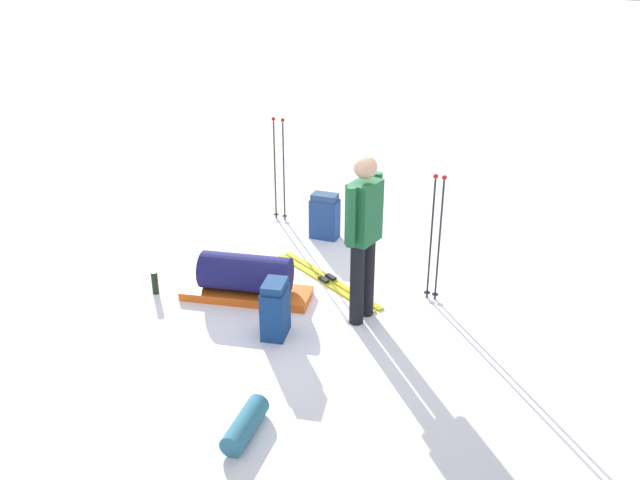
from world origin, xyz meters
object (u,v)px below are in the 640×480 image
at_px(backpack_large_dark, 325,216).
at_px(thermos_bottle, 155,283).
at_px(ski_poles_planted_far, 436,232).
at_px(gear_sled, 246,278).
at_px(ski_pair_near, 327,280).
at_px(skier_standing, 364,231).
at_px(backpack_bright, 275,309).
at_px(sleeping_mat_rolled, 245,425).
at_px(ski_poles_planted_near, 279,165).

bearing_deg(backpack_large_dark, thermos_bottle, 81.93).
xyz_separation_m(ski_poles_planted_far, gear_sled, (1.46, 1.31, -0.54)).
bearing_deg(ski_pair_near, skier_standing, 155.68).
distance_m(backpack_bright, gear_sled, 0.82).
distance_m(backpack_bright, thermos_bottle, 1.58).
height_order(ski_pair_near, backpack_bright, backpack_bright).
xyz_separation_m(backpack_bright, gear_sled, (0.76, -0.30, -0.05)).
bearing_deg(ski_pair_near, ski_poles_planted_far, -156.92).
relative_size(gear_sled, sleeping_mat_rolled, 2.54).
relative_size(backpack_bright, ski_poles_planted_near, 0.41).
relative_size(skier_standing, backpack_large_dark, 2.88).
distance_m(backpack_large_dark, backpack_bright, 2.36).
xyz_separation_m(ski_pair_near, ski_poles_planted_far, (-1.07, -0.46, 0.75)).
xyz_separation_m(ski_pair_near, sleeping_mat_rolled, (-1.25, 2.31, 0.08)).
height_order(ski_pair_near, backpack_large_dark, backpack_large_dark).
distance_m(ski_pair_near, ski_poles_planted_far, 1.39).
bearing_deg(ski_poles_planted_far, ski_poles_planted_near, -9.25).
relative_size(backpack_large_dark, sleeping_mat_rolled, 1.07).
bearing_deg(sleeping_mat_rolled, skier_standing, -76.79).
xyz_separation_m(backpack_bright, ski_poles_planted_near, (2.07, -2.06, 0.50)).
xyz_separation_m(backpack_bright, thermos_bottle, (1.54, 0.31, -0.15)).
relative_size(backpack_large_dark, ski_poles_planted_far, 0.43).
bearing_deg(ski_poles_planted_far, gear_sled, 42.02).
bearing_deg(backpack_large_dark, ski_poles_planted_far, 167.91).
distance_m(ski_poles_planted_far, thermos_bottle, 3.02).
bearing_deg(gear_sled, backpack_large_dark, -75.33).
bearing_deg(sleeping_mat_rolled, ski_poles_planted_far, -86.43).
height_order(ski_poles_planted_near, sleeping_mat_rolled, ski_poles_planted_near).
distance_m(skier_standing, gear_sled, 1.47).
xyz_separation_m(backpack_large_dark, gear_sled, (-0.45, 1.72, -0.06)).
bearing_deg(ski_pair_near, sleeping_mat_rolled, 118.38).
bearing_deg(backpack_bright, ski_poles_planted_near, -44.96).
distance_m(ski_pair_near, backpack_large_dark, 1.23).
bearing_deg(thermos_bottle, backpack_bright, -168.62).
height_order(skier_standing, ski_pair_near, skier_standing).
distance_m(skier_standing, backpack_large_dark, 2.14).
height_order(skier_standing, thermos_bottle, skier_standing).
relative_size(skier_standing, ski_poles_planted_near, 1.21).
relative_size(ski_pair_near, sleeping_mat_rolled, 3.10).
xyz_separation_m(ski_poles_planted_near, sleeping_mat_rolled, (-2.93, 3.21, -0.69)).
bearing_deg(ski_pair_near, thermos_bottle, 51.56).
bearing_deg(gear_sled, thermos_bottle, 38.06).
height_order(skier_standing, sleeping_mat_rolled, skier_standing).
height_order(ski_pair_near, gear_sled, gear_sled).
height_order(ski_poles_planted_near, ski_poles_planted_far, ski_poles_planted_near).
height_order(backpack_bright, ski_poles_planted_far, ski_poles_planted_far).
relative_size(ski_poles_planted_far, gear_sled, 0.99).
height_order(ski_poles_planted_far, gear_sled, ski_poles_planted_far).
bearing_deg(ski_poles_planted_far, ski_pair_near, 23.08).
bearing_deg(gear_sled, ski_poles_planted_far, -137.98).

